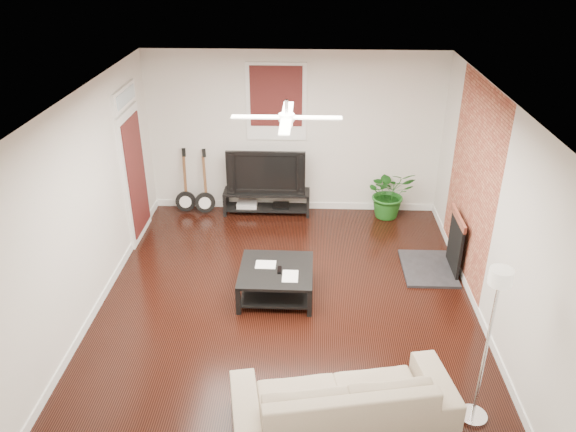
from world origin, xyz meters
name	(u,v)px	position (x,y,z in m)	size (l,w,h in m)	color
room	(287,213)	(0.00, 0.00, 1.40)	(5.01, 6.01, 2.81)	black
brick_accent	(472,183)	(2.49, 1.00, 1.40)	(0.02, 2.20, 2.80)	#994331
fireplace	(442,243)	(2.20, 1.00, 0.46)	(0.80, 1.10, 0.92)	black
window_back	(276,102)	(-0.30, 2.97, 1.95)	(1.00, 0.06, 1.30)	#3B1110
door_left	(134,164)	(-2.46, 1.90, 1.25)	(0.08, 1.00, 2.50)	white
tv_stand	(267,202)	(-0.47, 2.78, 0.21)	(1.50, 0.40, 0.42)	black
tv	(266,170)	(-0.47, 2.80, 0.81)	(1.34, 0.18, 0.77)	black
coffee_table	(276,282)	(-0.16, 0.27, 0.21)	(0.98, 0.98, 0.41)	black
sofa	(343,397)	(0.64, -1.93, 0.32)	(2.20, 0.86, 0.64)	#BBAB8C
floor_lamp	(486,348)	(1.99, -1.83, 0.90)	(0.30, 0.30, 1.80)	silver
potted_plant	(390,193)	(1.66, 2.74, 0.45)	(0.80, 0.70, 0.89)	#1C5E1A
guitar_left	(184,182)	(-1.91, 2.75, 0.58)	(0.36, 0.25, 1.16)	black
guitar_right	(204,183)	(-1.56, 2.72, 0.58)	(0.36, 0.25, 1.16)	black
ceiling_fan	(287,117)	(0.00, 0.00, 2.60)	(1.24, 1.24, 0.32)	white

